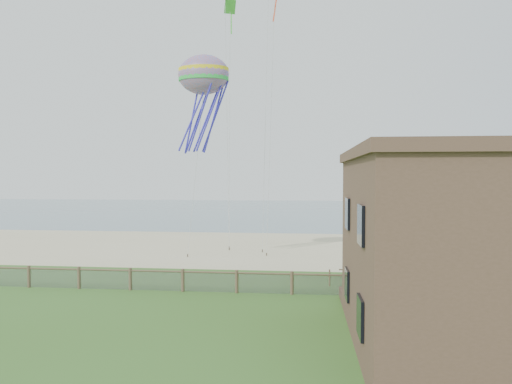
# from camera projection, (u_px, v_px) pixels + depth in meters

# --- Properties ---
(ground) EXTENTS (160.00, 160.00, 0.00)m
(ground) POSITION_uv_depth(u_px,v_px,m) (216.00, 330.00, 18.86)
(ground) COLOR #385D20
(ground) RESTS_ON ground
(sand_beach) EXTENTS (72.00, 20.00, 0.02)m
(sand_beach) POSITION_uv_depth(u_px,v_px,m) (263.00, 247.00, 40.72)
(sand_beach) COLOR #BFB58A
(sand_beach) RESTS_ON ground
(ocean) EXTENTS (160.00, 68.00, 0.02)m
(ocean) POSITION_uv_depth(u_px,v_px,m) (284.00, 210.00, 84.46)
(ocean) COLOR slate
(ocean) RESTS_ON ground
(chainlink_fence) EXTENTS (36.20, 0.20, 1.25)m
(chainlink_fence) POSITION_uv_depth(u_px,v_px,m) (237.00, 283.00, 24.80)
(chainlink_fence) COLOR #4E382B
(chainlink_fence) RESTS_ON ground
(motel_deck) EXTENTS (15.00, 2.00, 0.50)m
(motel_deck) POSITION_uv_depth(u_px,v_px,m) (494.00, 300.00, 22.47)
(motel_deck) COLOR brown
(motel_deck) RESTS_ON ground
(picnic_table) EXTENTS (1.83, 1.59, 0.65)m
(picnic_table) POSITION_uv_depth(u_px,v_px,m) (381.00, 296.00, 23.04)
(picnic_table) COLOR brown
(picnic_table) RESTS_ON ground
(octopus_kite) EXTENTS (3.89, 2.97, 7.40)m
(octopus_kite) POSITION_uv_depth(u_px,v_px,m) (204.00, 102.00, 32.25)
(octopus_kite) COLOR #EB4C25
(kite_green) EXTENTS (1.58, 1.88, 2.36)m
(kite_green) POSITION_uv_depth(u_px,v_px,m) (230.00, 15.00, 35.05)
(kite_green) COLOR green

